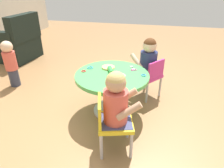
% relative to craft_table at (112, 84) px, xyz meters
% --- Properties ---
extents(ground_plane, '(10.00, 10.00, 0.00)m').
position_rel_craft_table_xyz_m(ground_plane, '(0.00, 0.00, -0.36)').
color(ground_plane, '#9E7247').
extents(craft_table, '(0.82, 0.82, 0.49)m').
position_rel_craft_table_xyz_m(craft_table, '(0.00, 0.00, 0.00)').
color(craft_table, silver).
rests_on(craft_table, ground).
extents(child_chair_left, '(0.37, 0.37, 0.54)m').
position_rel_craft_table_xyz_m(child_chair_left, '(-0.58, -0.12, -0.06)').
color(child_chair_left, '#B7B7BC').
rests_on(child_chair_left, ground).
extents(seated_child_left, '(0.35, 0.40, 0.51)m').
position_rel_craft_table_xyz_m(seated_child_left, '(-0.57, -0.16, 0.17)').
color(seated_child_left, '#3F4772').
rests_on(seated_child_left, ground).
extents(child_chair_right, '(0.42, 0.42, 0.54)m').
position_rel_craft_table_xyz_m(child_chair_right, '(0.44, -0.39, -0.06)').
color(child_chair_right, '#B7B7BC').
rests_on(child_chair_right, ground).
extents(seated_child_right, '(0.43, 0.44, 0.51)m').
position_rel_craft_table_xyz_m(seated_child_right, '(0.46, -0.36, 0.17)').
color(seated_child_right, '#3F4772').
rests_on(seated_child_right, ground).
extents(armchair_dark, '(0.79, 0.80, 0.85)m').
position_rel_craft_table_xyz_m(armchair_dark, '(1.33, 2.15, -0.05)').
color(armchair_dark, black).
rests_on(armchair_dark, ground).
extents(toddler_standing, '(0.17, 0.17, 0.67)m').
position_rel_craft_table_xyz_m(toddler_standing, '(0.33, 1.54, -0.00)').
color(toddler_standing, '#33384C').
rests_on(toddler_standing, ground).
extents(rolling_pin, '(0.22, 0.12, 0.05)m').
position_rel_craft_table_xyz_m(rolling_pin, '(0.05, 0.03, 0.15)').
color(rolling_pin, green).
rests_on(rolling_pin, craft_table).
extents(craft_scissors, '(0.14, 0.10, 0.01)m').
position_rel_craft_table_xyz_m(craft_scissors, '(0.18, -0.21, 0.13)').
color(craft_scissors, silver).
rests_on(craft_scissors, craft_table).
extents(playdough_blob_0, '(0.15, 0.15, 0.02)m').
position_rel_craft_table_xyz_m(playdough_blob_0, '(0.15, 0.08, 0.14)').
color(playdough_blob_0, '#F2CC72').
rests_on(playdough_blob_0, craft_table).
extents(playdough_blob_1, '(0.15, 0.15, 0.02)m').
position_rel_craft_table_xyz_m(playdough_blob_1, '(-0.05, -0.08, 0.14)').
color(playdough_blob_1, '#B2E58C').
rests_on(playdough_blob_1, craft_table).
extents(cookie_cutter_0, '(0.05, 0.05, 0.01)m').
position_rel_craft_table_xyz_m(cookie_cutter_0, '(0.04, -0.34, 0.13)').
color(cookie_cutter_0, '#3F99D8').
rests_on(cookie_cutter_0, craft_table).
extents(cookie_cutter_1, '(0.05, 0.05, 0.01)m').
position_rel_craft_table_xyz_m(cookie_cutter_1, '(0.00, 0.33, 0.13)').
color(cookie_cutter_1, red).
rests_on(cookie_cutter_1, craft_table).
extents(cookie_cutter_2, '(0.07, 0.07, 0.01)m').
position_rel_craft_table_xyz_m(cookie_cutter_2, '(0.11, 0.28, 0.13)').
color(cookie_cutter_2, '#3F99D8').
rests_on(cookie_cutter_2, craft_table).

